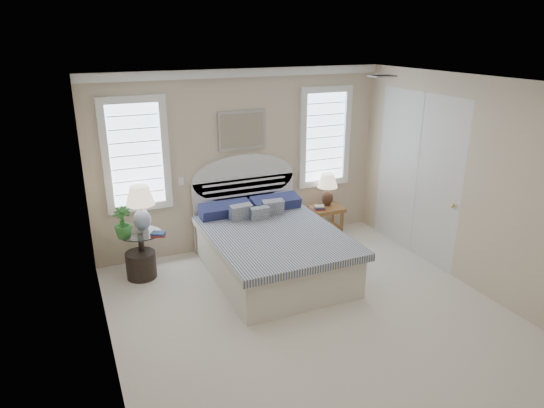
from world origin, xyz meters
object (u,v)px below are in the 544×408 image
Objects in this scene: bed at (270,245)px; lamp_left at (141,203)px; lamp_right at (327,186)px; side_table_left at (142,249)px; floor_pot at (141,265)px; nightstand_right at (326,216)px.

lamp_left is (-1.59, 0.69, 0.63)m from bed.
side_table_left is at bearing -176.31° from lamp_right.
lamp_right is (1.35, 0.79, 0.47)m from bed.
floor_pot is at bearing -119.39° from side_table_left.
side_table_left is at bearing 60.61° from floor_pot.
floor_pot is at bearing -119.73° from lamp_left.
floor_pot is 0.76× the size of lamp_right.
lamp_left reaches higher than lamp_right.
side_table_left is at bearing -178.06° from nightstand_right.
floor_pot is 0.64× the size of lamp_left.
nightstand_right is at bearing 28.03° from bed.
nightstand_right is 1.31× the size of floor_pot.
bed is 4.29× the size of nightstand_right.
bed is at bearing -23.36° from lamp_left.
nightstand_right is (2.95, 0.10, -0.00)m from side_table_left.
lamp_right is at bearing 1.89° from lamp_left.
lamp_left reaches higher than floor_pot.
side_table_left is 2.95m from nightstand_right.
side_table_left is 3.04m from lamp_right.
bed is 1.47m from nightstand_right.
floor_pot is (-0.04, -0.06, -0.20)m from side_table_left.
lamp_left reaches higher than side_table_left.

